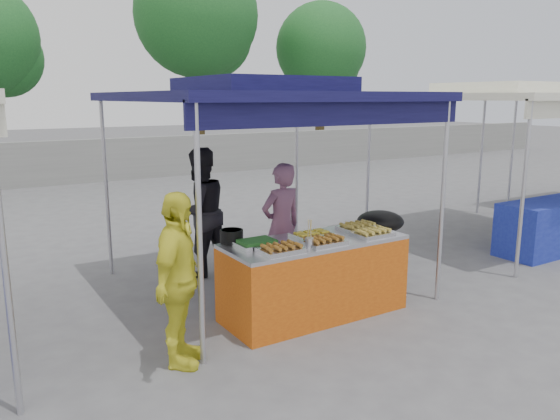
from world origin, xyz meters
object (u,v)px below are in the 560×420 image
cooking_pot (232,236)px  wok_burner (380,242)px  vendor_woman (281,226)px  customer_person (178,280)px  helper_man (200,212)px  vendor_table (314,277)px

cooking_pot → wok_burner: cooking_pot is taller
vendor_woman → customer_person: bearing=29.2°
vendor_woman → helper_man: (-0.65, 1.00, 0.07)m
vendor_table → vendor_woman: 1.03m
vendor_table → cooking_pot: bearing=157.0°
vendor_table → helper_man: 2.05m
cooking_pot → customer_person: 1.08m
helper_man → customer_person: bearing=52.7°
wok_burner → vendor_table: bearing=-140.0°
vendor_table → helper_man: (-0.48, 1.95, 0.43)m
customer_person → helper_man: bearing=10.9°
wok_burner → helper_man: bearing=161.7°
wok_burner → vendor_woman: (-1.06, 0.62, 0.21)m
wok_burner → vendor_woman: size_ratio=0.62×
vendor_table → wok_burner: size_ratio=2.06×
wok_burner → customer_person: bearing=-142.8°
wok_burner → vendor_woman: bearing=174.8°
wok_burner → vendor_woman: 1.25m
vendor_woman → customer_person: same height
vendor_table → cooking_pot: (-0.82, 0.35, 0.50)m
vendor_table → vendor_woman: (0.18, 0.95, 0.36)m
vendor_table → customer_person: size_ratio=1.28×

